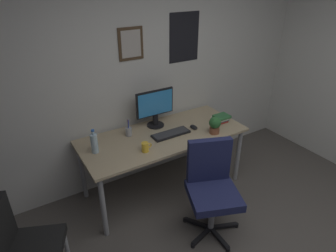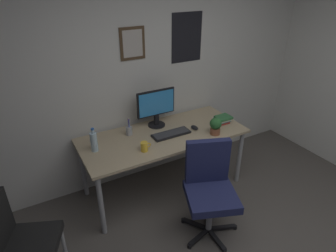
# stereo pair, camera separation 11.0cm
# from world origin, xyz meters

# --- Properties ---
(wall_back) EXTENTS (4.40, 0.10, 2.60)m
(wall_back) POSITION_xyz_m (-0.00, 2.15, 1.30)
(wall_back) COLOR silver
(wall_back) RESTS_ON ground_plane
(desk) EXTENTS (1.83, 0.78, 0.74)m
(desk) POSITION_xyz_m (-0.15, 1.68, 0.67)
(desk) COLOR tan
(desk) RESTS_ON ground_plane
(office_chair) EXTENTS (0.59, 0.60, 0.95)m
(office_chair) POSITION_xyz_m (-0.06, 0.92, 0.53)
(office_chair) COLOR #1E234C
(office_chair) RESTS_ON ground_plane
(side_chair) EXTENTS (0.55, 0.55, 0.88)m
(side_chair) POSITION_xyz_m (-1.71, 1.12, 0.50)
(side_chair) COLOR black
(side_chair) RESTS_ON ground_plane
(monitor) EXTENTS (0.46, 0.20, 0.43)m
(monitor) POSITION_xyz_m (-0.12, 1.91, 0.98)
(monitor) COLOR black
(monitor) RESTS_ON desk
(keyboard) EXTENTS (0.43, 0.15, 0.03)m
(keyboard) POSITION_xyz_m (-0.08, 1.63, 0.75)
(keyboard) COLOR black
(keyboard) RESTS_ON desk
(computer_mouse) EXTENTS (0.06, 0.11, 0.04)m
(computer_mouse) POSITION_xyz_m (0.22, 1.62, 0.75)
(computer_mouse) COLOR black
(computer_mouse) RESTS_ON desk
(water_bottle) EXTENTS (0.07, 0.07, 0.25)m
(water_bottle) POSITION_xyz_m (-0.91, 1.72, 0.84)
(water_bottle) COLOR silver
(water_bottle) RESTS_ON desk
(coffee_mug_near) EXTENTS (0.11, 0.07, 0.10)m
(coffee_mug_near) POSITION_xyz_m (-0.48, 1.47, 0.79)
(coffee_mug_near) COLOR yellow
(coffee_mug_near) RESTS_ON desk
(potted_plant) EXTENTS (0.13, 0.13, 0.19)m
(potted_plant) POSITION_xyz_m (0.35, 1.41, 0.84)
(potted_plant) COLOR brown
(potted_plant) RESTS_ON desk
(pen_cup) EXTENTS (0.07, 0.07, 0.20)m
(pen_cup) POSITION_xyz_m (-0.48, 1.86, 0.79)
(pen_cup) COLOR #9EA0A5
(pen_cup) RESTS_ON desk
(book_stack_left) EXTENTS (0.19, 0.16, 0.09)m
(book_stack_left) POSITION_xyz_m (0.59, 1.58, 0.78)
(book_stack_left) COLOR #B22D28
(book_stack_left) RESTS_ON desk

